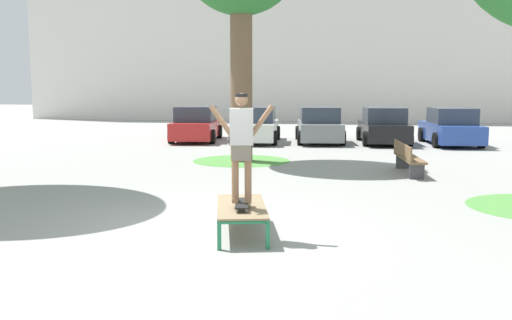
# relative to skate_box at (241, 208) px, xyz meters

# --- Properties ---
(ground_plane) EXTENTS (120.00, 120.00, 0.00)m
(ground_plane) POSITION_rel_skate_box_xyz_m (-0.72, 0.23, -0.41)
(ground_plane) COLOR #999993
(building_facade) EXTENTS (40.73, 4.00, 15.86)m
(building_facade) POSITION_rel_skate_box_xyz_m (-0.69, 31.84, 7.52)
(building_facade) COLOR silver
(building_facade) RESTS_ON ground
(skate_box) EXTENTS (1.16, 2.02, 0.46)m
(skate_box) POSITION_rel_skate_box_xyz_m (0.00, 0.00, 0.00)
(skate_box) COLOR #237A4C
(skate_box) RESTS_ON ground
(skateboard) EXTENTS (0.34, 0.82, 0.09)m
(skateboard) POSITION_rel_skate_box_xyz_m (0.05, -0.21, 0.12)
(skateboard) COLOR black
(skateboard) RESTS_ON skate_box
(skater) EXTENTS (1.00, 0.33, 1.69)m
(skater) POSITION_rel_skate_box_xyz_m (0.05, -0.21, 1.12)
(skater) COLOR #8E6647
(skater) RESTS_ON skateboard
(grass_patch_mid_back) EXTENTS (3.09, 3.09, 0.01)m
(grass_patch_mid_back) POSITION_rel_skate_box_xyz_m (-1.64, 8.87, -0.41)
(grass_patch_mid_back) COLOR #519342
(grass_patch_mid_back) RESTS_ON ground
(car_red) EXTENTS (2.26, 4.36, 1.50)m
(car_red) POSITION_rel_skate_box_xyz_m (-4.81, 15.17, 0.28)
(car_red) COLOR red
(car_red) RESTS_ON ground
(car_white) EXTENTS (2.15, 4.31, 1.50)m
(car_white) POSITION_rel_skate_box_xyz_m (-2.16, 14.99, 0.28)
(car_white) COLOR silver
(car_white) RESTS_ON ground
(car_grey) EXTENTS (2.28, 4.37, 1.50)m
(car_grey) POSITION_rel_skate_box_xyz_m (0.49, 15.35, 0.28)
(car_grey) COLOR slate
(car_grey) RESTS_ON ground
(car_black) EXTENTS (2.17, 4.32, 1.50)m
(car_black) POSITION_rel_skate_box_xyz_m (3.14, 15.33, 0.28)
(car_black) COLOR black
(car_black) RESTS_ON ground
(car_blue) EXTENTS (2.18, 4.33, 1.50)m
(car_blue) POSITION_rel_skate_box_xyz_m (5.79, 15.19, 0.28)
(car_blue) COLOR #28479E
(car_blue) RESTS_ON ground
(park_bench) EXTENTS (0.66, 2.43, 0.83)m
(park_bench) POSITION_rel_skate_box_xyz_m (3.28, 6.97, 0.03)
(park_bench) COLOR brown
(park_bench) RESTS_ON ground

